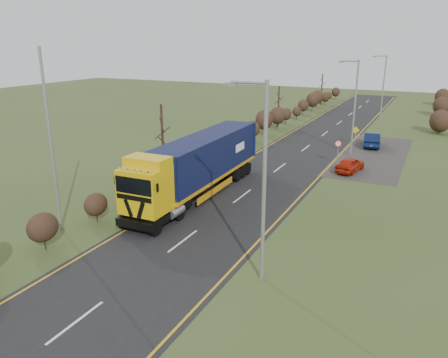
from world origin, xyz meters
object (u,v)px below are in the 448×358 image
Objects in this scene: lorry at (198,163)px; streetlight_near at (262,176)px; car_red_hatchback at (350,165)px; car_blue_sedan at (372,140)px; speed_sign at (338,148)px.

streetlight_near is at bearing -48.35° from lorry.
car_blue_sedan is at bearing -80.46° from car_red_hatchback.
speed_sign reaches higher than car_blue_sedan.
streetlight_near is (-0.45, -19.28, 4.32)m from car_red_hatchback.
car_blue_sedan is 8.87m from speed_sign.
car_blue_sedan is 29.78m from streetlight_near.
lorry is 3.46× the size of car_blue_sedan.
lorry is 13.73m from car_red_hatchback.
lorry is 1.69× the size of streetlight_near.
car_blue_sedan reaches higher than car_red_hatchback.
car_red_hatchback is 0.82× the size of car_blue_sedan.
streetlight_near is at bearing -87.37° from speed_sign.
streetlight_near is (-0.70, -29.48, 4.21)m from car_blue_sedan.
car_red_hatchback is at bearing 80.00° from car_blue_sedan.
streetlight_near is 3.98× the size of speed_sign.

